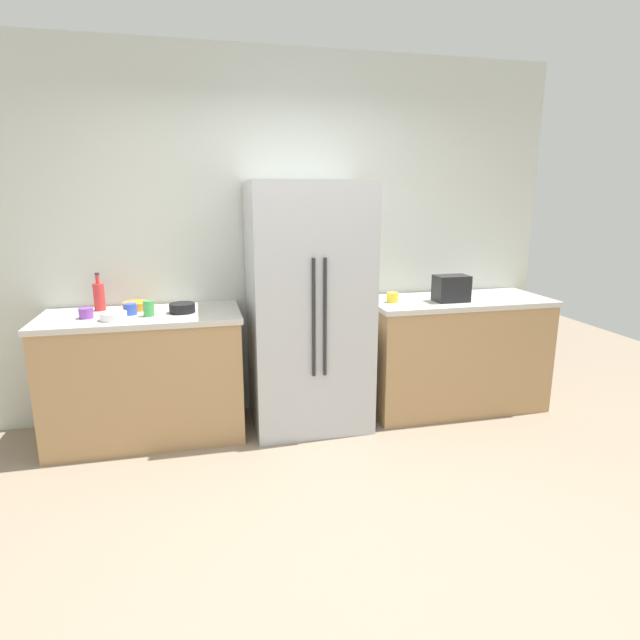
% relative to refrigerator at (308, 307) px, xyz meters
% --- Properties ---
extents(ground_plane, '(9.33, 9.33, 0.00)m').
position_rel_refrigerator_xyz_m(ground_plane, '(-0.22, -1.36, -0.92)').
color(ground_plane, gray).
extents(kitchen_back_panel, '(4.67, 0.10, 2.82)m').
position_rel_refrigerator_xyz_m(kitchen_back_panel, '(-0.22, 0.42, 0.49)').
color(kitchen_back_panel, silver).
rests_on(kitchen_back_panel, ground_plane).
extents(counter_left, '(1.38, 0.68, 0.93)m').
position_rel_refrigerator_xyz_m(counter_left, '(-1.20, 0.03, -0.46)').
color(counter_left, tan).
rests_on(counter_left, ground_plane).
extents(counter_right, '(1.47, 0.68, 0.93)m').
position_rel_refrigerator_xyz_m(counter_right, '(1.25, 0.03, -0.46)').
color(counter_right, tan).
rests_on(counter_right, ground_plane).
extents(refrigerator, '(0.87, 0.73, 1.84)m').
position_rel_refrigerator_xyz_m(refrigerator, '(0.00, 0.00, 0.00)').
color(refrigerator, '#B7BABF').
rests_on(refrigerator, ground_plane).
extents(toaster, '(0.26, 0.17, 0.21)m').
position_rel_refrigerator_xyz_m(toaster, '(1.14, -0.07, 0.11)').
color(toaster, black).
rests_on(toaster, counter_right).
extents(bottle_a, '(0.08, 0.08, 0.28)m').
position_rel_refrigerator_xyz_m(bottle_a, '(-1.50, 0.21, 0.11)').
color(bottle_a, red).
rests_on(bottle_a, counter_left).
extents(cup_a, '(0.07, 0.07, 0.11)m').
position_rel_refrigerator_xyz_m(cup_a, '(-1.14, -0.06, 0.06)').
color(cup_a, green).
rests_on(cup_a, counter_left).
extents(cup_b, '(0.09, 0.09, 0.07)m').
position_rel_refrigerator_xyz_m(cup_b, '(-1.55, -0.03, 0.04)').
color(cup_b, purple).
rests_on(cup_b, counter_left).
extents(cup_c, '(0.09, 0.09, 0.08)m').
position_rel_refrigerator_xyz_m(cup_c, '(0.67, 0.00, 0.05)').
color(cup_c, yellow).
rests_on(cup_c, counter_right).
extents(cup_d, '(0.09, 0.09, 0.08)m').
position_rel_refrigerator_xyz_m(cup_d, '(-1.27, 0.02, 0.05)').
color(cup_d, blue).
rests_on(cup_d, counter_left).
extents(bowl_a, '(0.18, 0.18, 0.07)m').
position_rel_refrigerator_xyz_m(bowl_a, '(-0.92, 0.00, 0.04)').
color(bowl_a, black).
rests_on(bowl_a, counter_left).
extents(bowl_b, '(0.17, 0.17, 0.05)m').
position_rel_refrigerator_xyz_m(bowl_b, '(-1.36, -0.13, 0.03)').
color(bowl_b, white).
rests_on(bowl_b, counter_left).
extents(bowl_c, '(0.19, 0.19, 0.06)m').
position_rel_refrigerator_xyz_m(bowl_c, '(-1.24, 0.18, 0.04)').
color(bowl_c, orange).
rests_on(bowl_c, counter_left).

